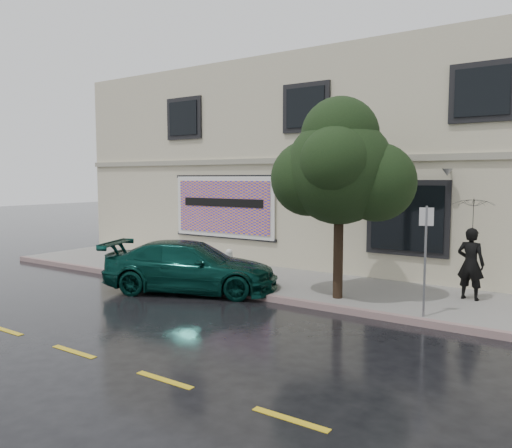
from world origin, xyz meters
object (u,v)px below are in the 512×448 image
Objects in this scene: pedestrian at (471,264)px; fire_hydrant at (229,262)px; car at (191,267)px; street_tree at (339,171)px.

pedestrian reaches higher than fire_hydrant.
street_tree reaches higher than car.
car is at bearing 28.71° from pedestrian.
street_tree is at bearing 0.52° from fire_hydrant.
pedestrian is 3.83m from street_tree.
car is 1.07× the size of street_tree.
car is 4.70m from street_tree.
street_tree is at bearing 37.89° from pedestrian.
pedestrian is (6.52, 2.62, 0.34)m from car.
fire_hydrant is at bearing -19.81° from car.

